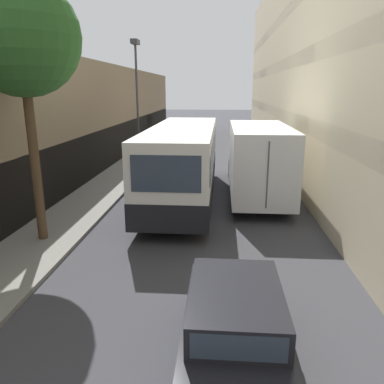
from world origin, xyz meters
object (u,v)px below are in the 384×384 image
object	(u,v)px
bus	(183,162)
street_lamp	(137,83)
box_truck	(257,158)
street_tree_left	(21,38)
panel_van	(187,140)
car_hatchback	(235,330)

from	to	relation	value
bus	street_lamp	xyz separation A→B (m)	(-3.03, 5.19, 3.31)
box_truck	street_tree_left	distance (m)	10.32
panel_van	street_tree_left	world-z (taller)	street_tree_left
bus	box_truck	bearing A→B (deg)	19.94
car_hatchback	street_lamp	world-z (taller)	street_lamp
car_hatchback	street_tree_left	bearing A→B (deg)	138.72
panel_van	street_lamp	world-z (taller)	street_lamp
box_truck	street_lamp	world-z (taller)	street_lamp
box_truck	street_lamp	bearing A→B (deg)	147.02
panel_van	car_hatchback	bearing A→B (deg)	-82.61
bus	street_lamp	bearing A→B (deg)	120.23
car_hatchback	street_tree_left	distance (m)	9.36
panel_van	bus	bearing A→B (deg)	-85.55
car_hatchback	bus	size ratio (longest dim) A/B	0.41
panel_van	street_tree_left	size ratio (longest dim) A/B	0.55
box_truck	street_lamp	distance (m)	8.11
car_hatchback	bus	distance (m)	10.25
street_lamp	street_tree_left	world-z (taller)	street_tree_left
bus	street_tree_left	bearing A→B (deg)	-128.68
car_hatchback	panel_van	xyz separation A→B (m)	(-2.74, 21.10, 0.38)
bus	street_lamp	world-z (taller)	street_lamp
street_lamp	street_tree_left	size ratio (longest dim) A/B	0.93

